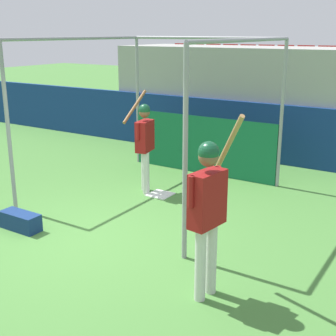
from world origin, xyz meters
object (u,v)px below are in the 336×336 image
at_px(player_waiting, 208,204).
at_px(equipment_bag, 20,221).
at_px(baseball, 216,215).
at_px(player_batter, 145,140).

height_order(player_waiting, equipment_bag, player_waiting).
distance_m(player_waiting, equipment_bag, 3.57).
bearing_deg(equipment_bag, baseball, 41.89).
relative_size(player_batter, equipment_bag, 2.75).
relative_size(player_waiting, baseball, 29.58).
bearing_deg(equipment_bag, player_waiting, -2.40).
xyz_separation_m(player_waiting, baseball, (-1.02, 2.29, -1.13)).
bearing_deg(player_batter, equipment_bag, 154.46).
bearing_deg(player_waiting, baseball, 32.37).
bearing_deg(player_batter, player_waiting, -146.18).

